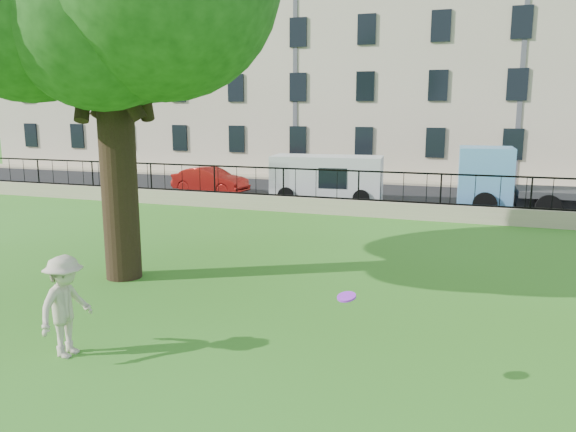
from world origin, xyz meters
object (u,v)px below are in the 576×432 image
at_px(red_sedan, 210,180).
at_px(blue_truck, 540,181).
at_px(man, 66,306).
at_px(frisbee, 346,297).
at_px(white_van, 327,179).

distance_m(red_sedan, blue_truck, 14.45).
xyz_separation_m(red_sedan, blue_truck, (14.42, -0.72, 0.65)).
relative_size(man, frisbee, 6.27).
relative_size(frisbee, red_sedan, 0.07).
relative_size(frisbee, white_van, 0.06).
xyz_separation_m(frisbee, blue_truck, (3.89, 15.97, -0.14)).
xyz_separation_m(white_van, blue_truck, (8.50, -0.18, 0.27)).
bearing_deg(red_sedan, white_van, -87.82).
relative_size(white_van, blue_truck, 0.79).
distance_m(white_van, blue_truck, 8.51).
xyz_separation_m(frisbee, white_van, (-4.61, 16.15, -0.41)).
bearing_deg(red_sedan, blue_truck, -85.40).
relative_size(frisbee, blue_truck, 0.04).
bearing_deg(blue_truck, frisbee, -106.31).
distance_m(frisbee, white_van, 16.80).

